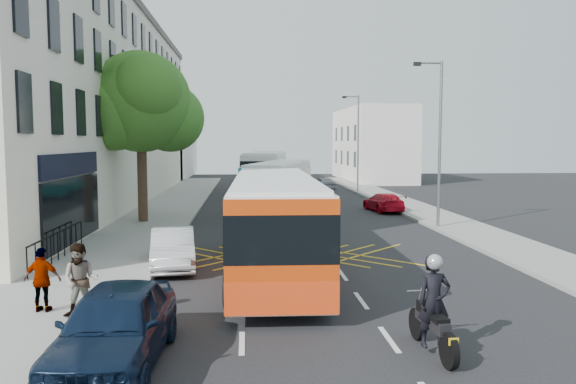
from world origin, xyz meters
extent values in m
plane|color=black|center=(0.00, 0.00, 0.00)|extent=(120.00, 120.00, 0.00)
cube|color=gray|center=(-8.50, 15.00, 0.07)|extent=(5.00, 70.00, 0.15)
cube|color=gray|center=(7.50, 15.00, 0.07)|extent=(3.00, 70.00, 0.15)
cube|color=beige|center=(-14.00, 24.50, 6.50)|extent=(8.00, 45.00, 13.00)
cube|color=#59544C|center=(-14.00, 24.50, 13.25)|extent=(8.30, 45.00, 0.50)
cube|color=black|center=(-9.95, 8.00, 3.40)|extent=(0.12, 7.00, 0.90)
cube|color=black|center=(-9.95, 8.00, 1.60)|extent=(0.12, 7.00, 2.60)
cube|color=silver|center=(-14.00, 55.00, 5.00)|extent=(8.00, 20.00, 10.00)
cube|color=silver|center=(11.00, 48.00, 4.00)|extent=(6.00, 18.00, 8.00)
cylinder|color=#382619|center=(-8.50, 15.00, 2.35)|extent=(0.50, 0.50, 4.40)
sphere|color=#255718|center=(-8.50, 15.00, 6.35)|extent=(5.20, 5.20, 5.20)
sphere|color=#255718|center=(-7.10, 15.80, 5.55)|extent=(3.60, 3.60, 3.60)
sphere|color=#255718|center=(-9.70, 14.40, 5.75)|extent=(3.80, 3.80, 3.80)
sphere|color=#255718|center=(-7.90, 13.70, 6.95)|extent=(3.40, 3.40, 3.40)
sphere|color=#255718|center=(-9.30, 16.10, 7.35)|extent=(3.20, 3.20, 3.20)
cylinder|color=slate|center=(6.30, 12.00, 4.15)|extent=(0.14, 0.14, 8.00)
cylinder|color=slate|center=(5.70, 12.00, 8.05)|extent=(1.20, 0.10, 0.10)
cube|color=black|center=(5.10, 12.00, 8.00)|extent=(0.35, 0.15, 0.18)
cylinder|color=slate|center=(6.30, 32.00, 4.15)|extent=(0.14, 0.14, 8.00)
cylinder|color=slate|center=(5.70, 32.00, 8.05)|extent=(1.20, 0.10, 0.10)
cube|color=black|center=(5.10, 32.00, 8.00)|extent=(0.35, 0.15, 0.18)
cube|color=silver|center=(-2.19, 3.31, 1.72)|extent=(2.78, 11.33, 2.72)
cube|color=silver|center=(-2.19, 3.31, 3.13)|extent=(2.57, 11.10, 0.12)
cube|color=black|center=(-2.19, 3.31, 2.10)|extent=(2.84, 11.39, 1.13)
cube|color=#E73E13|center=(-2.19, 3.31, 0.77)|extent=(2.83, 11.38, 0.77)
cube|color=#CB3A0A|center=(-2.30, -2.30, 1.74)|extent=(2.60, 0.15, 2.56)
cube|color=#FF0C0C|center=(-3.33, -2.29, 1.03)|extent=(0.25, 0.06, 0.25)
cube|color=#FF0C0C|center=(-1.27, -2.33, 1.03)|extent=(0.25, 0.06, 0.25)
cylinder|color=black|center=(-3.41, 6.41, 0.46)|extent=(0.30, 0.93, 0.92)
cylinder|color=black|center=(-0.85, 6.36, 0.46)|extent=(0.30, 0.93, 0.92)
cylinder|color=black|center=(-3.54, -0.46, 0.46)|extent=(0.30, 0.93, 0.92)
cylinder|color=black|center=(-0.98, -0.51, 0.46)|extent=(0.30, 0.93, 0.92)
cube|color=silver|center=(-1.00, 20.49, 1.63)|extent=(5.01, 11.00, 2.58)
cube|color=silver|center=(-1.00, 20.49, 2.97)|extent=(4.76, 10.74, 0.12)
cube|color=black|center=(-1.00, 20.49, 2.00)|extent=(5.08, 11.07, 1.07)
cube|color=#0C9F97|center=(-1.00, 20.49, 0.73)|extent=(5.07, 11.06, 0.73)
cube|color=#0D85A9|center=(-2.31, 15.32, 1.66)|extent=(2.43, 0.71, 2.44)
cube|color=#FF0C0C|center=(-3.25, 15.55, 0.98)|extent=(0.26, 0.12, 0.25)
cube|color=#FF0C0C|center=(-1.37, 15.07, 0.98)|extent=(0.26, 0.12, 0.25)
cylinder|color=black|center=(-1.46, 23.62, 0.44)|extent=(0.48, 0.92, 0.88)
cylinder|color=black|center=(0.91, 23.02, 0.44)|extent=(0.48, 0.92, 0.88)
cylinder|color=black|center=(-3.07, 17.29, 0.44)|extent=(0.48, 0.92, 0.88)
cylinder|color=black|center=(-0.70, 16.69, 0.44)|extent=(0.48, 0.92, 0.88)
cube|color=silver|center=(-1.43, 32.45, 1.86)|extent=(4.22, 12.45, 2.94)
cube|color=silver|center=(-1.43, 32.45, 3.38)|extent=(3.97, 12.18, 0.13)
cube|color=black|center=(-1.43, 32.45, 2.27)|extent=(4.29, 12.51, 1.22)
cube|color=#0D9AA1|center=(-1.43, 32.45, 0.83)|extent=(4.28, 12.50, 0.83)
cube|color=white|center=(-2.16, 26.42, 1.89)|extent=(2.80, 0.44, 2.77)
cube|color=#FF0C0C|center=(-3.29, 26.55, 1.11)|extent=(0.26, 0.09, 0.25)
cube|color=#FF0C0C|center=(-1.03, 26.28, 1.11)|extent=(0.26, 0.09, 0.25)
cylinder|color=black|center=(-2.40, 35.92, 0.50)|extent=(0.43, 1.03, 1.00)
cylinder|color=black|center=(0.35, 35.59, 0.50)|extent=(0.43, 1.03, 1.00)
cylinder|color=black|center=(-3.30, 28.54, 0.50)|extent=(0.43, 1.03, 1.00)
cylinder|color=black|center=(-0.54, 28.21, 0.50)|extent=(0.43, 1.03, 1.00)
cylinder|color=black|center=(0.73, -4.64, 0.35)|extent=(0.18, 0.70, 0.69)
cylinder|color=black|center=(0.61, -3.02, 0.35)|extent=(0.18, 0.70, 0.69)
cube|color=black|center=(0.67, -3.83, 0.67)|extent=(0.33, 1.31, 0.24)
cube|color=black|center=(0.65, -3.56, 0.86)|extent=(0.34, 0.51, 0.22)
cube|color=black|center=(0.69, -4.10, 0.81)|extent=(0.32, 0.56, 0.11)
cylinder|color=slate|center=(0.61, -3.08, 0.76)|extent=(0.10, 0.47, 0.91)
cylinder|color=slate|center=(0.62, -3.24, 1.13)|extent=(0.65, 0.09, 0.04)
cube|color=gold|center=(0.74, -4.82, 0.59)|extent=(0.20, 0.03, 0.14)
imported|color=black|center=(0.67, -3.89, 1.09)|extent=(0.71, 0.49, 1.86)
sphere|color=#99999E|center=(0.67, -3.89, 1.89)|extent=(0.32, 0.32, 0.32)
imported|color=black|center=(-5.60, -4.03, 0.78)|extent=(2.03, 4.68, 1.57)
imported|color=#B7BBC0|center=(-5.60, 4.41, 0.67)|extent=(1.92, 4.19, 1.33)
imported|color=#AF0718|center=(5.37, 19.23, 0.58)|extent=(2.07, 4.14, 1.16)
imported|color=#3F4347|center=(-2.40, 38.49, 0.64)|extent=(2.21, 4.62, 1.27)
imported|color=#9A9CA1|center=(3.82, 34.55, 0.60)|extent=(1.84, 3.69, 1.21)
imported|color=black|center=(2.73, 49.87, 0.72)|extent=(1.84, 4.49, 1.45)
imported|color=gray|center=(-7.00, -1.36, 1.03)|extent=(0.87, 0.68, 1.76)
imported|color=gray|center=(-8.06, -0.85, 0.94)|extent=(0.96, 0.49, 1.58)
camera|label=1|loc=(-3.08, -14.68, 4.29)|focal=35.00mm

